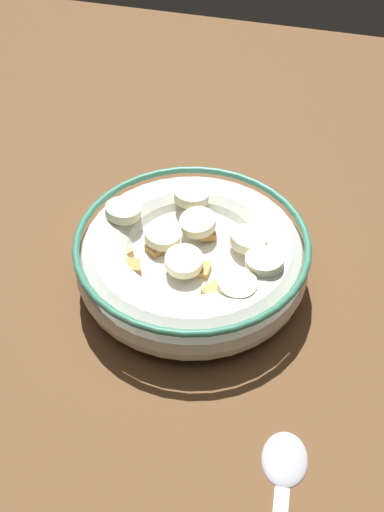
# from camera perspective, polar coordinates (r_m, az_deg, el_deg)

# --- Properties ---
(ground_plane) EXTENTS (1.00, 1.00, 0.02)m
(ground_plane) POSITION_cam_1_polar(r_m,az_deg,el_deg) (0.55, -0.00, -2.89)
(ground_plane) COLOR brown
(cereal_bowl) EXTENTS (0.19, 0.19, 0.06)m
(cereal_bowl) POSITION_cam_1_polar(r_m,az_deg,el_deg) (0.53, 0.02, -0.16)
(cereal_bowl) COLOR beige
(cereal_bowl) RESTS_ON ground_plane
(spoon) EXTENTS (0.14, 0.04, 0.01)m
(spoon) POSITION_cam_1_polar(r_m,az_deg,el_deg) (0.45, 8.26, -19.43)
(spoon) COLOR #A5A5AD
(spoon) RESTS_ON ground_plane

